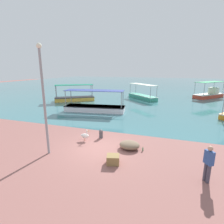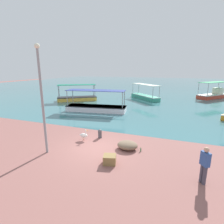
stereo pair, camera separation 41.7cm
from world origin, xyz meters
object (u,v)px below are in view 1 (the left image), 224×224
Objects in this scene: cargo_crate at (113,159)px; glass_bottle at (143,149)px; fishing_boat_near_left at (95,107)px; fisherman_standing at (208,163)px; fishing_boat_far_right at (142,96)px; mooring_bollard at (101,133)px; fishing_boat_outer at (75,98)px; net_pile at (129,145)px; fishing_boat_center at (209,94)px; pelican at (85,136)px; lamp_post at (44,96)px.

glass_bottle is at bearing 56.94° from cargo_crate.
fisherman_standing is (10.03, -10.47, 0.40)m from fishing_boat_near_left.
cargo_crate reaches higher than glass_bottle.
mooring_bollard is at bearing -90.50° from fishing_boat_far_right.
fishing_boat_outer reaches higher than mooring_bollard.
net_pile is at bearing -49.10° from fishing_boat_outer.
fishing_boat_near_left is 5.64× the size of net_pile.
fisherman_standing is 6.26× the size of glass_bottle.
fishing_boat_center is 7.19× the size of pelican.
pelican is (-11.77, -23.62, -0.24)m from fishing_boat_center.
net_pile is at bearing -83.37° from fishing_boat_far_right.
fishing_boat_center is at bearing 63.52° from pelican.
glass_bottle is at bearing -47.26° from fishing_boat_outer.
mooring_bollard is 2.38× the size of glass_bottle.
cargo_crate is at bearing 178.52° from fisherman_standing.
pelican is 3.58m from cargo_crate.
fishing_boat_far_right is 17.76m from mooring_bollard.
fishing_boat_center is at bearing 63.49° from lamp_post.
fishing_boat_near_left is at bearing 118.61° from cargo_crate.
pelican is 2.98× the size of glass_bottle.
fishing_boat_outer is 7.36× the size of pelican.
lamp_post reaches higher than fishing_boat_center.
lamp_post is at bearing 179.87° from fisherman_standing.
fishing_boat_near_left is at bearing 126.02° from net_pile.
fishing_boat_far_right reaches higher than fisherman_standing.
fisherman_standing is (6.30, -3.17, 0.57)m from mooring_bollard.
glass_bottle is (-3.11, 2.06, -0.80)m from fisherman_standing.
net_pile reaches higher than cargo_crate.
lamp_post is at bearing -158.68° from glass_bottle.
fisherman_standing reaches higher than glass_bottle.
fishing_boat_outer is 22.81m from fishing_boat_center.
lamp_post is 8.72m from fisherman_standing.
lamp_post is at bearing -116.80° from pelican.
fishing_boat_center is 25.15m from glass_bottle.
fishing_boat_far_right is 21.23m from lamp_post.
fishing_boat_near_left reaches higher than pelican.
fishing_boat_center reaches higher than cargo_crate.
fishing_boat_near_left is at bearing 129.44° from glass_bottle.
lamp_post is 4.84× the size of net_pile.
fishing_boat_far_right reaches higher than cargo_crate.
fishing_boat_near_left is at bearing 117.05° from mooring_bollard.
fishing_boat_near_left is 10.99m from lamp_post.
mooring_bollard is (9.49, -12.61, -0.15)m from fishing_boat_outer.
fishing_boat_center is at bearing 64.45° from mooring_bollard.
mooring_bollard is at bearing 56.98° from lamp_post.
fishing_boat_outer is at bearing 130.90° from net_pile.
fishing_boat_far_right is 3.25× the size of fisherman_standing.
pelican is (2.87, -8.11, -0.13)m from fishing_boat_near_left.
fishing_boat_outer is at bearing 122.75° from pelican.
fisherman_standing is at bearing -28.21° from net_pile.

